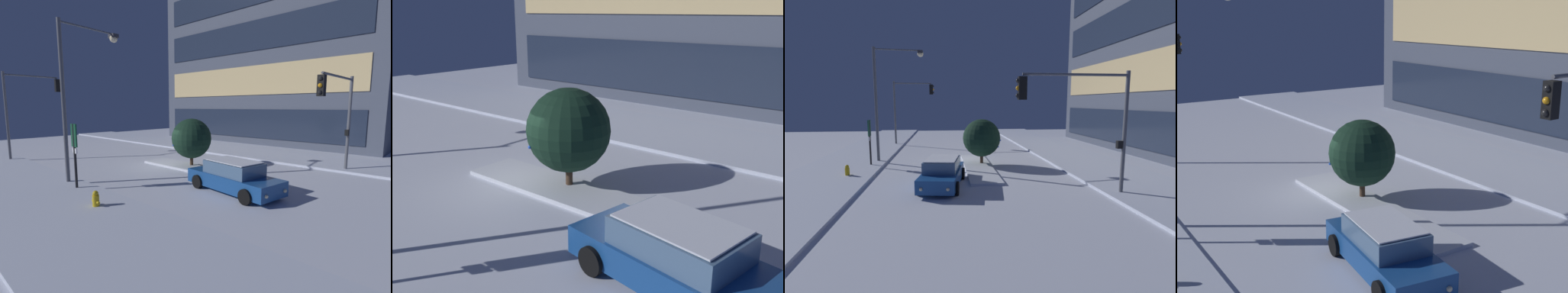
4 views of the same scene
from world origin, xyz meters
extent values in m
plane|color=silver|center=(0.00, 0.00, 0.00)|extent=(52.00, 52.00, 0.00)
cube|color=silver|center=(0.00, 8.42, 0.07)|extent=(52.00, 5.20, 0.14)
cube|color=silver|center=(2.18, 0.57, 0.07)|extent=(9.00, 1.80, 0.14)
cube|color=#232D42|center=(-2.87, 13.64, 2.22)|extent=(22.51, 0.10, 2.96)
cube|color=#F2D18C|center=(-2.87, 13.64, 6.66)|extent=(22.51, 0.10, 2.96)
cube|color=#19478C|center=(6.41, -1.77, 0.53)|extent=(4.90, 2.47, 0.66)
cube|color=slate|center=(6.41, -1.77, 1.14)|extent=(2.74, 1.97, 0.60)
cube|color=white|center=(6.41, -1.77, 1.47)|extent=(2.54, 1.84, 0.04)
sphere|color=#F9E5B2|center=(8.84, -1.53, 0.50)|extent=(0.16, 0.16, 0.16)
cylinder|color=black|center=(8.08, -1.12, 0.33)|extent=(0.69, 0.32, 0.66)
cylinder|color=black|center=(7.81, -2.89, 0.33)|extent=(0.69, 0.32, 0.66)
cylinder|color=black|center=(5.02, -0.66, 0.33)|extent=(0.69, 0.32, 0.66)
cylinder|color=black|center=(4.75, -2.43, 0.33)|extent=(0.69, 0.32, 0.66)
sphere|color=black|center=(-10.16, -2.73, 5.96)|extent=(0.20, 0.20, 0.20)
sphere|color=orange|center=(-10.16, -2.73, 5.64)|extent=(0.20, 0.20, 0.20)
sphere|color=black|center=(-10.16, -2.73, 5.32)|extent=(0.20, 0.20, 0.20)
cube|color=black|center=(8.90, 1.75, 4.95)|extent=(0.32, 0.36, 1.00)
sphere|color=black|center=(8.90, 1.56, 5.27)|extent=(0.20, 0.20, 0.20)
sphere|color=orange|center=(8.90, 1.56, 4.95)|extent=(0.20, 0.20, 0.20)
sphere|color=black|center=(8.90, 1.56, 4.63)|extent=(0.20, 0.20, 0.20)
cylinder|color=#473323|center=(1.13, 0.91, 0.40)|extent=(0.22, 0.22, 0.80)
sphere|color=black|center=(1.13, 0.91, 1.90)|extent=(2.60, 2.60, 2.60)
sphere|color=blue|center=(0.05, 1.33, 2.51)|extent=(0.10, 0.10, 0.10)
sphere|color=blue|center=(-0.13, 1.20, 2.13)|extent=(0.10, 0.10, 0.10)
sphere|color=blue|center=(0.57, -0.21, 1.51)|extent=(0.10, 0.10, 0.10)
sphere|color=blue|center=(1.51, 2.01, 1.31)|extent=(0.10, 0.10, 0.10)
sphere|color=blue|center=(-0.05, 1.01, 2.46)|extent=(0.10, 0.10, 0.10)
sphere|color=blue|center=(0.11, 0.70, 2.70)|extent=(0.10, 0.10, 0.10)
sphere|color=blue|center=(1.54, 2.15, 1.77)|extent=(0.10, 0.10, 0.10)
camera|label=1|loc=(13.95, -12.41, 3.94)|focal=26.24mm
camera|label=2|loc=(10.07, -9.03, 5.43)|focal=41.65mm
camera|label=3|loc=(22.23, -1.63, 4.34)|focal=28.43mm
camera|label=4|loc=(17.33, -9.61, 7.14)|focal=47.59mm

